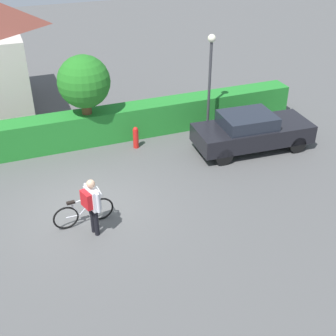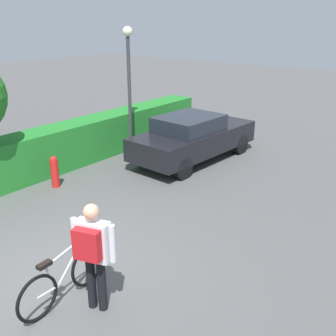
{
  "view_description": "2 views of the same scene",
  "coord_description": "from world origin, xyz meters",
  "px_view_note": "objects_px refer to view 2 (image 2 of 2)",
  "views": [
    {
      "loc": [
        -1.57,
        -10.59,
        7.72
      ],
      "look_at": [
        2.54,
        0.08,
        0.8
      ],
      "focal_mm": 47.7,
      "sensor_mm": 36.0,
      "label": 1
    },
    {
      "loc": [
        -3.26,
        -5.0,
        4.06
      ],
      "look_at": [
        2.96,
        -0.12,
        1.09
      ],
      "focal_mm": 43.61,
      "sensor_mm": 36.0,
      "label": 2
    }
  ],
  "objects_px": {
    "person_rider": "(93,248)",
    "street_lamp": "(129,74)",
    "bicycle": "(64,279)",
    "parked_car_near": "(193,137)",
    "fire_hydrant": "(55,171)"
  },
  "relations": [
    {
      "from": "parked_car_near",
      "to": "street_lamp",
      "type": "xyz_separation_m",
      "value": [
        -0.93,
        1.61,
        1.77
      ]
    },
    {
      "from": "parked_car_near",
      "to": "bicycle",
      "type": "distance_m",
      "value": 6.8
    },
    {
      "from": "fire_hydrant",
      "to": "bicycle",
      "type": "bearing_deg",
      "value": -125.56
    },
    {
      "from": "bicycle",
      "to": "street_lamp",
      "type": "xyz_separation_m",
      "value": [
        5.51,
        3.77,
        2.1
      ]
    },
    {
      "from": "parked_car_near",
      "to": "fire_hydrant",
      "type": "distance_m",
      "value": 4.11
    },
    {
      "from": "parked_car_near",
      "to": "person_rider",
      "type": "distance_m",
      "value": 6.84
    },
    {
      "from": "parked_car_near",
      "to": "person_rider",
      "type": "xyz_separation_m",
      "value": [
        -6.29,
        -2.67,
        0.31
      ]
    },
    {
      "from": "bicycle",
      "to": "person_rider",
      "type": "bearing_deg",
      "value": -73.12
    },
    {
      "from": "parked_car_near",
      "to": "street_lamp",
      "type": "relative_size",
      "value": 1.11
    },
    {
      "from": "parked_car_near",
      "to": "fire_hydrant",
      "type": "height_order",
      "value": "parked_car_near"
    },
    {
      "from": "street_lamp",
      "to": "fire_hydrant",
      "type": "distance_m",
      "value": 3.53
    },
    {
      "from": "bicycle",
      "to": "person_rider",
      "type": "distance_m",
      "value": 0.83
    },
    {
      "from": "person_rider",
      "to": "street_lamp",
      "type": "height_order",
      "value": "street_lamp"
    },
    {
      "from": "street_lamp",
      "to": "person_rider",
      "type": "bearing_deg",
      "value": -141.37
    },
    {
      "from": "parked_car_near",
      "to": "bicycle",
      "type": "xyz_separation_m",
      "value": [
        -6.44,
        -2.15,
        -0.33
      ]
    }
  ]
}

